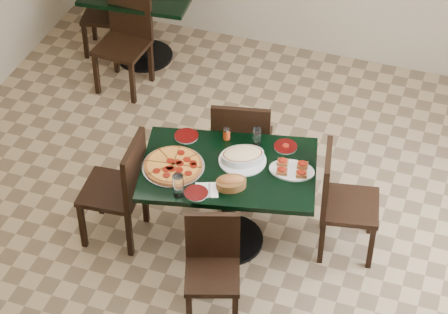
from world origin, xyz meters
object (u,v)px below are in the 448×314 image
(chair_far, at_px, (242,143))
(lasagna_casserole, at_px, (243,156))
(main_table, at_px, (229,186))
(bread_basket, at_px, (231,183))
(chair_near, at_px, (213,261))
(chair_left, at_px, (122,185))
(back_chair_near, at_px, (126,35))
(chair_right, at_px, (339,197))
(back_chair_left, at_px, (111,10))
(bruschetta_platter, at_px, (292,169))
(pepperoni_pizza, at_px, (173,166))
(back_table, at_px, (142,11))

(chair_far, relative_size, lasagna_casserole, 2.59)
(main_table, distance_m, bread_basket, 0.30)
(chair_near, bearing_deg, chair_left, 135.04)
(chair_near, relative_size, back_chair_near, 0.86)
(chair_right, xyz_separation_m, bread_basket, (-0.69, -0.41, 0.29))
(chair_near, distance_m, back_chair_left, 3.39)
(back_chair_left, distance_m, bruschetta_platter, 3.10)
(chair_right, relative_size, pepperoni_pizza, 2.00)
(back_table, bearing_deg, bruschetta_platter, -49.41)
(back_chair_left, relative_size, bread_basket, 3.25)
(chair_left, xyz_separation_m, lasagna_casserole, (0.83, 0.29, 0.28))
(back_chair_near, height_order, back_chair_left, back_chair_near)
(chair_far, height_order, bread_basket, chair_far)
(chair_left, relative_size, lasagna_casserole, 2.51)
(back_chair_left, bearing_deg, main_table, 30.56)
(main_table, height_order, chair_left, chair_left)
(back_chair_left, distance_m, lasagna_casserole, 2.84)
(pepperoni_pizza, bearing_deg, chair_far, 66.32)
(main_table, height_order, back_table, same)
(bread_basket, bearing_deg, main_table, 83.77)
(main_table, height_order, pepperoni_pizza, pepperoni_pizza)
(main_table, bearing_deg, pepperoni_pizza, -173.39)
(main_table, height_order, lasagna_casserole, lasagna_casserole)
(chair_right, bearing_deg, back_table, 40.64)
(back_table, distance_m, pepperoni_pizza, 2.55)
(back_chair_left, xyz_separation_m, bruschetta_platter, (2.35, -2.00, 0.31))
(pepperoni_pizza, bearing_deg, back_chair_left, 124.59)
(main_table, distance_m, pepperoni_pizza, 0.44)
(chair_far, bearing_deg, chair_right, 147.12)
(chair_right, xyz_separation_m, back_chair_left, (-2.69, 1.89, -0.04))
(pepperoni_pizza, height_order, bruschetta_platter, bruschetta_platter)
(back_chair_near, xyz_separation_m, pepperoni_pizza, (1.19, -1.79, 0.25))
(chair_far, distance_m, chair_near, 1.17)
(chair_right, distance_m, bread_basket, 0.85)
(chair_near, bearing_deg, pepperoni_pizza, 115.17)
(back_chair_left, distance_m, pepperoni_pizza, 2.73)
(chair_far, xyz_separation_m, pepperoni_pizza, (-0.29, -0.67, 0.23))
(lasagna_casserole, distance_m, bread_basket, 0.28)
(back_table, bearing_deg, pepperoni_pizza, -66.22)
(main_table, xyz_separation_m, back_chair_left, (-1.91, 2.10, -0.11))
(pepperoni_pizza, bearing_deg, bread_basket, -7.41)
(chair_near, xyz_separation_m, bread_basket, (-0.01, 0.43, 0.35))
(chair_right, distance_m, bruschetta_platter, 0.45)
(pepperoni_pizza, bearing_deg, bruschetta_platter, 16.37)
(main_table, relative_size, bread_basket, 5.39)
(back_chair_near, height_order, pepperoni_pizza, back_chair_near)
(chair_far, height_order, chair_right, chair_far)
(chair_near, relative_size, chair_right, 0.89)
(chair_near, relative_size, lasagna_casserole, 2.17)
(main_table, relative_size, pepperoni_pizza, 3.08)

